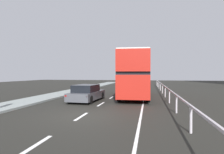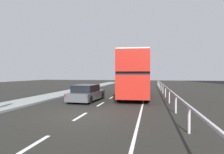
# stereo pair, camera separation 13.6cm
# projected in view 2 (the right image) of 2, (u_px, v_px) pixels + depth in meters

# --- Properties ---
(ground_plane) EXTENTS (74.95, 120.00, 0.10)m
(ground_plane) POSITION_uv_depth(u_px,v_px,m) (84.00, 115.00, 10.60)
(ground_plane) COLOR black
(lane_paint_markings) EXTENTS (3.20, 46.00, 0.01)m
(lane_paint_markings) POSITION_uv_depth(u_px,v_px,m) (132.00, 97.00, 18.63)
(lane_paint_markings) COLOR silver
(lane_paint_markings) RESTS_ON ground
(bridge_side_railing) EXTENTS (0.10, 42.00, 1.05)m
(bridge_side_railing) POSITION_uv_depth(u_px,v_px,m) (165.00, 88.00, 18.43)
(bridge_side_railing) COLOR #BBB2B8
(bridge_side_railing) RESTS_ON ground
(double_decker_bus_red) EXTENTS (2.91, 10.42, 4.16)m
(double_decker_bus_red) POSITION_uv_depth(u_px,v_px,m) (135.00, 74.00, 18.93)
(double_decker_bus_red) COLOR #AE1E15
(double_decker_bus_red) RESTS_ON ground
(hatchback_car_near) EXTENTS (2.05, 4.44, 1.36)m
(hatchback_car_near) POSITION_uv_depth(u_px,v_px,m) (87.00, 93.00, 15.84)
(hatchback_car_near) COLOR #484A50
(hatchback_car_near) RESTS_ON ground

